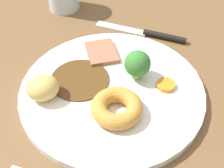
{
  "coord_description": "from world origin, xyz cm",
  "views": [
    {
      "loc": [
        -36.41,
        -12.52,
        40.75
      ],
      "look_at": [
        -3.85,
        -2.18,
        6.0
      ],
      "focal_mm": 49.52,
      "sensor_mm": 36.0,
      "label": 1
    }
  ],
  "objects_px": {
    "carrot_coin_front": "(166,85)",
    "roast_potato_left": "(43,88)",
    "broccoli_floret": "(137,64)",
    "meat_slice_main": "(102,52)",
    "yorkshire_pudding": "(117,108)",
    "dinner_plate": "(112,91)",
    "knife": "(148,34)"
  },
  "relations": [
    {
      "from": "yorkshire_pudding",
      "to": "knife",
      "type": "height_order",
      "value": "yorkshire_pudding"
    },
    {
      "from": "broccoli_floret",
      "to": "dinner_plate",
      "type": "bearing_deg",
      "value": 141.43
    },
    {
      "from": "knife",
      "to": "broccoli_floret",
      "type": "bearing_deg",
      "value": 97.14
    },
    {
      "from": "roast_potato_left",
      "to": "broccoli_floret",
      "type": "bearing_deg",
      "value": -55.85
    },
    {
      "from": "yorkshire_pudding",
      "to": "broccoli_floret",
      "type": "relative_size",
      "value": 1.53
    },
    {
      "from": "meat_slice_main",
      "to": "broccoli_floret",
      "type": "height_order",
      "value": "broccoli_floret"
    },
    {
      "from": "yorkshire_pudding",
      "to": "broccoli_floret",
      "type": "height_order",
      "value": "broccoli_floret"
    },
    {
      "from": "meat_slice_main",
      "to": "roast_potato_left",
      "type": "xyz_separation_m",
      "value": [
        -0.12,
        0.05,
        0.01
      ]
    },
    {
      "from": "broccoli_floret",
      "to": "yorkshire_pudding",
      "type": "bearing_deg",
      "value": 174.29
    },
    {
      "from": "broccoli_floret",
      "to": "knife",
      "type": "distance_m",
      "value": 0.14
    },
    {
      "from": "dinner_plate",
      "to": "meat_slice_main",
      "type": "height_order",
      "value": "meat_slice_main"
    },
    {
      "from": "knife",
      "to": "carrot_coin_front",
      "type": "bearing_deg",
      "value": 115.73
    },
    {
      "from": "yorkshire_pudding",
      "to": "dinner_plate",
      "type": "bearing_deg",
      "value": 25.41
    },
    {
      "from": "meat_slice_main",
      "to": "carrot_coin_front",
      "type": "relative_size",
      "value": 2.11
    },
    {
      "from": "meat_slice_main",
      "to": "broccoli_floret",
      "type": "bearing_deg",
      "value": -116.99
    },
    {
      "from": "carrot_coin_front",
      "to": "broccoli_floret",
      "type": "distance_m",
      "value": 0.06
    },
    {
      "from": "yorkshire_pudding",
      "to": "roast_potato_left",
      "type": "bearing_deg",
      "value": 90.54
    },
    {
      "from": "yorkshire_pudding",
      "to": "broccoli_floret",
      "type": "distance_m",
      "value": 0.09
    },
    {
      "from": "dinner_plate",
      "to": "carrot_coin_front",
      "type": "relative_size",
      "value": 9.8
    },
    {
      "from": "meat_slice_main",
      "to": "carrot_coin_front",
      "type": "bearing_deg",
      "value": -110.11
    },
    {
      "from": "meat_slice_main",
      "to": "yorkshire_pudding",
      "type": "height_order",
      "value": "yorkshire_pudding"
    },
    {
      "from": "carrot_coin_front",
      "to": "meat_slice_main",
      "type": "bearing_deg",
      "value": 69.89
    },
    {
      "from": "roast_potato_left",
      "to": "meat_slice_main",
      "type": "bearing_deg",
      "value": -23.01
    },
    {
      "from": "yorkshire_pudding",
      "to": "roast_potato_left",
      "type": "xyz_separation_m",
      "value": [
        -0.0,
        0.12,
        0.01
      ]
    },
    {
      "from": "roast_potato_left",
      "to": "dinner_plate",
      "type": "bearing_deg",
      "value": -63.65
    },
    {
      "from": "dinner_plate",
      "to": "carrot_coin_front",
      "type": "bearing_deg",
      "value": -69.5
    },
    {
      "from": "roast_potato_left",
      "to": "broccoli_floret",
      "type": "height_order",
      "value": "broccoli_floret"
    },
    {
      "from": "meat_slice_main",
      "to": "knife",
      "type": "relative_size",
      "value": 0.34
    },
    {
      "from": "carrot_coin_front",
      "to": "roast_potato_left",
      "type": "bearing_deg",
      "value": 113.73
    },
    {
      "from": "broccoli_floret",
      "to": "knife",
      "type": "relative_size",
      "value": 0.27
    },
    {
      "from": "carrot_coin_front",
      "to": "broccoli_floret",
      "type": "bearing_deg",
      "value": 81.09
    },
    {
      "from": "yorkshire_pudding",
      "to": "roast_potato_left",
      "type": "distance_m",
      "value": 0.12
    }
  ]
}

